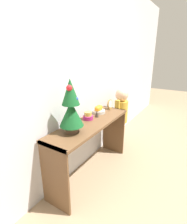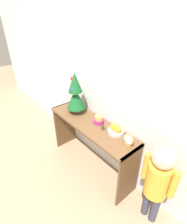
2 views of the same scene
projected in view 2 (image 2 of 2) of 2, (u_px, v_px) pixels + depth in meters
The scene contains 9 objects.
ground_plane at pixel (81, 172), 2.35m from camera, with size 12.00×12.00×0.00m, color #997F60.
back_wall at pixel (107, 75), 1.94m from camera, with size 7.00×0.05×2.50m, color silver.
console_table at pixel (91, 133), 2.17m from camera, with size 1.28×0.37×0.70m.
mini_tree at pixel (76, 94), 2.18m from camera, with size 0.24×0.24×0.54m.
fruit_bowl at pixel (116, 130), 1.91m from camera, with size 0.18×0.18×0.11m.
singing_bowl at pixel (99, 120), 2.08m from camera, with size 0.12×0.12×0.10m.
desk_clock at pixel (129, 140), 1.71m from camera, with size 0.12×0.04×0.14m.
figurine at pixel (103, 126), 1.97m from camera, with size 0.05×0.05×0.08m.
child_figure at pixel (158, 178), 1.55m from camera, with size 0.33×0.21×0.94m.
Camera 2 is at (1.35, -0.91, 1.88)m, focal length 28.00 mm.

